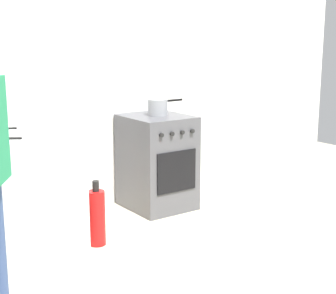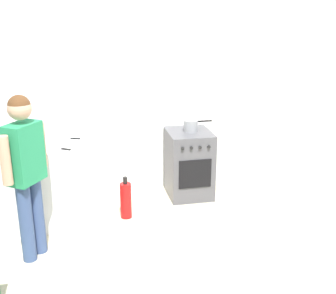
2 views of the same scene
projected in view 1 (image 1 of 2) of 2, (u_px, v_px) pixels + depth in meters
ground_plane at (249, 281)px, 3.31m from camera, size 8.00×8.00×0.00m
back_wall at (101, 64)px, 4.60m from camera, size 6.00×0.10×2.60m
oven_left at (157, 162)px, 4.68m from camera, size 0.54×0.62×0.85m
pot at (158, 107)px, 4.60m from camera, size 0.36×0.18×0.15m
knife_utility at (4, 139)px, 3.28m from camera, size 0.23×0.16×0.01m
fire_extinguisher at (97, 217)px, 3.85m from camera, size 0.13×0.13×0.50m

